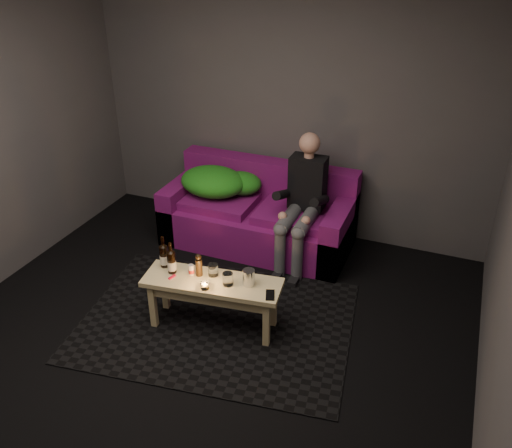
% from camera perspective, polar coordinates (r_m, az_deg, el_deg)
% --- Properties ---
extents(floor, '(4.50, 4.50, 0.00)m').
position_cam_1_polar(floor, '(4.12, -7.68, -14.16)').
color(floor, black).
rests_on(floor, ground).
extents(room, '(4.50, 4.50, 4.50)m').
position_cam_1_polar(room, '(3.62, -5.76, 10.17)').
color(room, silver).
rests_on(room, ground).
extents(rug, '(2.32, 1.82, 0.01)m').
position_cam_1_polar(rug, '(4.44, -4.13, -10.16)').
color(rug, black).
rests_on(rug, floor).
extents(sofa, '(1.81, 0.81, 0.78)m').
position_cam_1_polar(sofa, '(5.34, 0.35, 0.79)').
color(sofa, '#7D106D').
rests_on(sofa, floor).
extents(green_blanket, '(0.80, 0.54, 0.27)m').
position_cam_1_polar(green_blanket, '(5.36, -3.98, 4.45)').
color(green_blanket, '#2E8418').
rests_on(green_blanket, sofa).
extents(person, '(0.33, 0.75, 1.21)m').
position_cam_1_polar(person, '(4.92, 4.89, 2.59)').
color(person, black).
rests_on(person, sofa).
extents(coffee_table, '(1.10, 0.48, 0.44)m').
position_cam_1_polar(coffee_table, '(4.19, -4.60, -6.81)').
color(coffee_table, '#DFCC83').
rests_on(coffee_table, rug).
extents(beer_bottle_a, '(0.07, 0.07, 0.27)m').
position_cam_1_polar(beer_bottle_a, '(4.30, -9.67, -3.29)').
color(beer_bottle_a, black).
rests_on(beer_bottle_a, coffee_table).
extents(beer_bottle_b, '(0.07, 0.07, 0.27)m').
position_cam_1_polar(beer_bottle_b, '(4.22, -8.89, -3.93)').
color(beer_bottle_b, black).
rests_on(beer_bottle_b, coffee_table).
extents(salt_shaker, '(0.05, 0.05, 0.09)m').
position_cam_1_polar(salt_shaker, '(4.20, -6.83, -4.81)').
color(salt_shaker, silver).
rests_on(salt_shaker, coffee_table).
extents(pepper_mill, '(0.07, 0.07, 0.14)m').
position_cam_1_polar(pepper_mill, '(4.18, -6.02, -4.57)').
color(pepper_mill, black).
rests_on(pepper_mill, coffee_table).
extents(tumbler_back, '(0.10, 0.10, 0.09)m').
position_cam_1_polar(tumbler_back, '(4.18, -4.54, -4.84)').
color(tumbler_back, white).
rests_on(tumbler_back, coffee_table).
extents(tealight, '(0.07, 0.07, 0.05)m').
position_cam_1_polar(tealight, '(4.05, -5.41, -6.49)').
color(tealight, white).
rests_on(tealight, coffee_table).
extents(tumbler_front, '(0.08, 0.08, 0.10)m').
position_cam_1_polar(tumbler_front, '(4.07, -2.99, -5.80)').
color(tumbler_front, white).
rests_on(tumbler_front, coffee_table).
extents(steel_cup, '(0.11, 0.11, 0.13)m').
position_cam_1_polar(steel_cup, '(4.06, -0.77, -5.64)').
color(steel_cup, silver).
rests_on(steel_cup, coffee_table).
extents(smartphone, '(0.10, 0.14, 0.01)m').
position_cam_1_polar(smartphone, '(3.98, 1.50, -7.48)').
color(smartphone, black).
rests_on(smartphone, coffee_table).
extents(red_lighter, '(0.04, 0.07, 0.01)m').
position_cam_1_polar(red_lighter, '(4.21, -8.84, -5.53)').
color(red_lighter, red).
rests_on(red_lighter, coffee_table).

